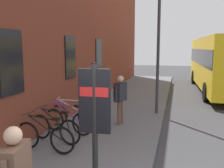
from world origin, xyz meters
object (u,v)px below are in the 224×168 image
bicycle_mid_rack (68,121)px  bicycle_by_door (73,115)px  bicycle_under_window (55,128)px  city_bus (220,61)px  pedestrian_near_bus (120,95)px  bicycle_far_end (45,137)px  transit_info_sign (95,110)px  street_lamp (158,39)px

bicycle_mid_rack → bicycle_by_door: size_ratio=1.00×
bicycle_under_window → city_bus: city_bus is taller
city_bus → pedestrian_near_bus: size_ratio=6.22×
bicycle_far_end → transit_info_sign: transit_info_sign is taller
transit_info_sign → street_lamp: street_lamp is taller
bicycle_far_end → city_bus: bearing=-27.0°
city_bus → pedestrian_near_bus: bearing=153.0°
transit_info_sign → pedestrian_near_bus: size_ratio=1.41×
bicycle_far_end → bicycle_by_door: bearing=4.1°
bicycle_under_window → pedestrian_near_bus: pedestrian_near_bus is taller
bicycle_far_end → bicycle_mid_rack: same height
bicycle_far_end → city_bus: size_ratio=0.17×
bicycle_far_end → bicycle_by_door: size_ratio=1.01×
street_lamp → bicycle_far_end: bearing=151.8°
bicycle_under_window → transit_info_sign: bearing=-138.9°
bicycle_mid_rack → city_bus: bearing=-30.2°
bicycle_by_door → pedestrian_near_bus: (0.56, -1.52, 0.65)m
bicycle_far_end → transit_info_sign: size_ratio=0.74×
bicycle_under_window → city_bus: 12.21m
bicycle_mid_rack → street_lamp: street_lamp is taller
bicycle_far_end → bicycle_under_window: 0.67m
bicycle_far_end → bicycle_by_door: (2.13, 0.15, 0.00)m
bicycle_far_end → city_bus: (11.31, -5.75, 1.41)m
transit_info_sign → bicycle_by_door: bearing=28.9°
city_bus → street_lamp: size_ratio=2.12×
bicycle_far_end → pedestrian_near_bus: 3.09m
pedestrian_near_bus → bicycle_by_door: bearing=110.2°
bicycle_far_end → bicycle_under_window: same height
bicycle_by_door → transit_info_sign: transit_info_sign is taller
bicycle_under_window → bicycle_by_door: same height
bicycle_mid_rack → city_bus: city_bus is taller
transit_info_sign → bicycle_under_window: bearing=41.1°
bicycle_by_door → transit_info_sign: 4.40m
city_bus → bicycle_by_door: bearing=147.2°
bicycle_far_end → bicycle_mid_rack: size_ratio=1.01×
bicycle_far_end → bicycle_mid_rack: 1.43m
bicycle_far_end → city_bus: city_bus is taller
bicycle_far_end → street_lamp: street_lamp is taller
transit_info_sign → pedestrian_near_bus: transit_info_sign is taller
bicycle_by_door → city_bus: bearing=-32.8°
bicycle_by_door → bicycle_under_window: bearing=-176.1°
bicycle_by_door → bicycle_mid_rack: bearing=-168.1°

